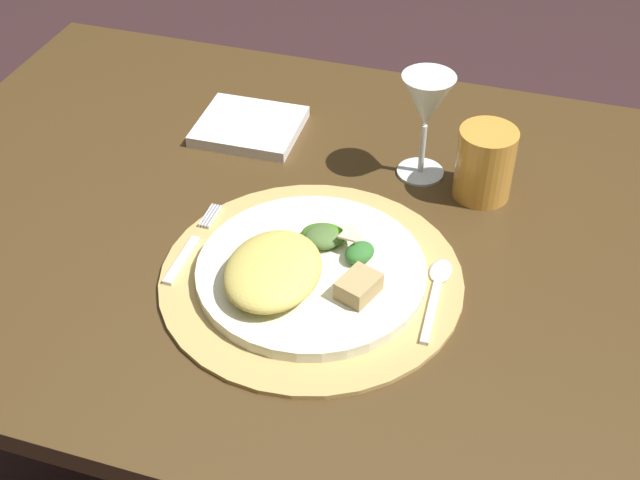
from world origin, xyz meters
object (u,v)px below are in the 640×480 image
object	(u,v)px
fork	(191,247)
amber_tumbler	(485,163)
dinner_plate	(307,270)
napkin	(249,126)
dining_table	(335,313)
spoon	(437,285)
wine_glass	(427,105)

from	to	relation	value
fork	amber_tumbler	size ratio (longest dim) A/B	1.56
dinner_plate	napkin	bearing A→B (deg)	123.03
amber_tumbler	fork	bearing A→B (deg)	-145.08
dining_table	napkin	world-z (taller)	napkin
fork	napkin	bearing A→B (deg)	95.80
spoon	amber_tumbler	bearing A→B (deg)	84.72
napkin	wine_glass	distance (m)	0.28
dinner_plate	wine_glass	distance (m)	0.28
spoon	amber_tumbler	size ratio (longest dim) A/B	1.44
dinner_plate	napkin	size ratio (longest dim) A/B	1.85
spoon	napkin	world-z (taller)	napkin
dinner_plate	spoon	world-z (taller)	dinner_plate
dinner_plate	fork	bearing A→B (deg)	178.70
dining_table	amber_tumbler	xyz separation A→B (m)	(0.16, 0.12, 0.21)
napkin	amber_tumbler	world-z (taller)	amber_tumbler
fork	spoon	world-z (taller)	spoon
fork	amber_tumbler	distance (m)	0.39
napkin	wine_glass	xyz separation A→B (m)	(0.26, -0.03, 0.10)
wine_glass	dining_table	bearing A→B (deg)	-118.30
dinner_plate	amber_tumbler	world-z (taller)	amber_tumbler
napkin	wine_glass	size ratio (longest dim) A/B	0.97
fork	napkin	size ratio (longest dim) A/B	1.05
fork	spoon	bearing A→B (deg)	4.39
amber_tumbler	dinner_plate	bearing A→B (deg)	-126.63
dining_table	dinner_plate	size ratio (longest dim) A/B	4.53
napkin	dining_table	bearing A→B (deg)	-43.00
dinner_plate	spoon	bearing A→B (deg)	10.03
fork	amber_tumbler	world-z (taller)	amber_tumbler
dinner_plate	fork	distance (m)	0.15
napkin	wine_glass	bearing A→B (deg)	-5.99
dining_table	napkin	bearing A→B (deg)	137.00
dinner_plate	dining_table	bearing A→B (deg)	87.30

